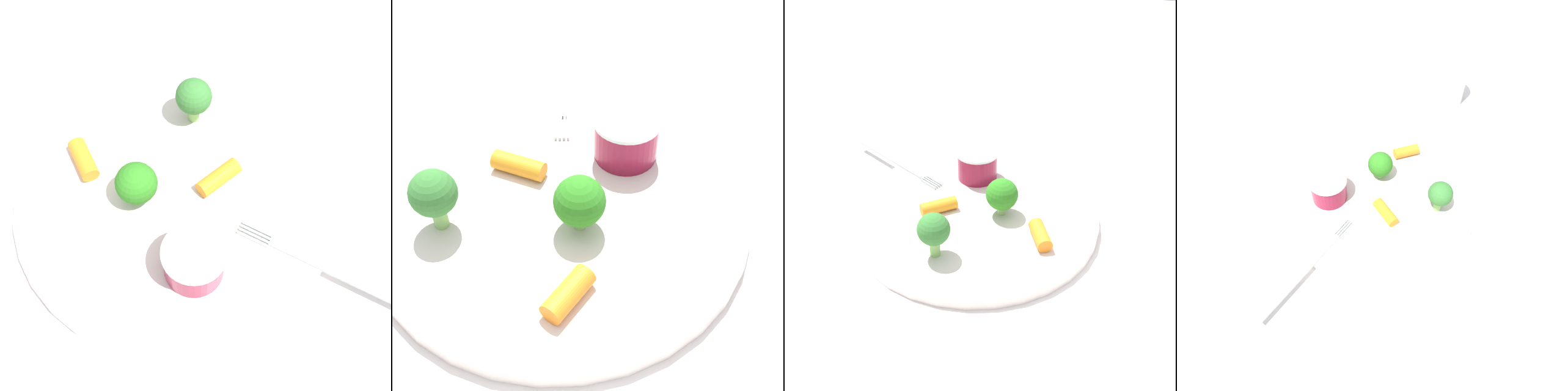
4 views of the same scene
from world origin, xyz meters
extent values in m
plane|color=silver|center=(0.00, 0.00, 0.00)|extent=(2.40, 2.40, 0.00)
cylinder|color=silver|center=(0.00, 0.00, 0.01)|extent=(0.28, 0.28, 0.01)
cylinder|color=maroon|center=(0.02, -0.07, 0.03)|extent=(0.05, 0.05, 0.03)
cylinder|color=silver|center=(0.02, -0.07, 0.05)|extent=(0.05, 0.05, 0.00)
cylinder|color=#88BC69|center=(-0.03, 0.00, 0.02)|extent=(0.01, 0.01, 0.01)
sphere|color=#2A771D|center=(-0.03, 0.00, 0.04)|extent=(0.04, 0.04, 0.04)
cylinder|color=#80BB5E|center=(0.02, 0.08, 0.02)|extent=(0.01, 0.01, 0.02)
sphere|color=#33702F|center=(0.02, 0.08, 0.05)|extent=(0.03, 0.03, 0.03)
cylinder|color=orange|center=(0.04, 0.01, 0.02)|extent=(0.04, 0.04, 0.02)
cylinder|color=orange|center=(-0.08, 0.04, 0.02)|extent=(0.03, 0.04, 0.02)
cube|color=#ACB7B4|center=(0.14, -0.08, 0.01)|extent=(0.12, 0.08, 0.00)
cube|color=#ACB7B4|center=(0.07, -0.04, 0.01)|extent=(0.03, 0.02, 0.00)
cube|color=#ACB7B4|center=(0.07, -0.04, 0.01)|extent=(0.03, 0.02, 0.00)
cube|color=#ACB7B4|center=(0.07, -0.04, 0.01)|extent=(0.03, 0.02, 0.00)
cube|color=#ACB7B4|center=(0.07, -0.03, 0.01)|extent=(0.03, 0.02, 0.00)
cylinder|color=silver|center=(-0.25, 0.10, 0.04)|extent=(0.07, 0.07, 0.09)
camera|label=1|loc=(0.01, -0.23, 0.44)|focal=50.64mm
camera|label=2|loc=(-0.25, 0.12, 0.32)|focal=51.57mm
camera|label=3|loc=(-0.11, 0.42, 0.34)|focal=43.09mm
camera|label=4|loc=(0.30, 0.02, 0.39)|focal=30.44mm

